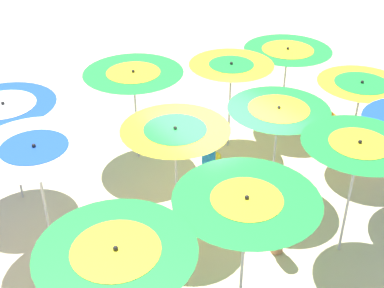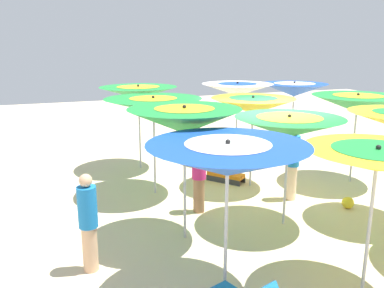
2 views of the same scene
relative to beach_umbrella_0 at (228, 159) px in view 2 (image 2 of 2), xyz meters
name	(u,v)px [view 2 (image 2 of 2)]	position (x,y,z in m)	size (l,w,h in m)	color
ground	(266,201)	(2.86, -2.41, -2.04)	(36.91, 36.91, 0.04)	beige
beach_umbrella_0	(228,159)	(0.00, 0.00, 0.00)	(2.21, 2.21, 2.29)	#B2B2B7
beach_umbrella_1	(377,160)	(-0.68, -1.90, -0.02)	(1.97, 1.97, 2.21)	#B2B2B7
beach_umbrella_3	(184,121)	(1.82, -0.04, 0.20)	(2.00, 2.00, 2.50)	#B2B2B7
beach_umbrella_4	(289,127)	(1.68, -2.09, -0.03)	(2.08, 2.08, 2.23)	#B2B2B7
beach_umbrella_6	(153,105)	(4.26, -0.14, 0.13)	(2.26, 2.26, 2.37)	#B2B2B7
beach_umbrella_7	(253,105)	(3.89, -2.54, 0.05)	(2.05, 2.05, 2.31)	#B2B2B7
beach_umbrella_8	(357,104)	(3.24, -5.14, 0.05)	(2.27, 2.27, 2.33)	#B2B2B7
beach_umbrella_9	(138,92)	(6.40, -0.30, 0.18)	(2.17, 2.17, 2.42)	#B2B2B7
beach_umbrella_10	(237,89)	(6.28, -3.33, 0.16)	(2.16, 2.16, 2.41)	#B2B2B7
beach_umbrella_11	(294,90)	(6.15, -5.27, 0.10)	(2.08, 2.08, 2.37)	#B2B2B7
lounger_2	(222,174)	(4.49, -2.04, -1.82)	(1.29, 1.11, 0.54)	#333338
beachgoer_0	(199,174)	(2.83, -0.72, -1.18)	(0.30, 0.30, 1.62)	#A3704C
beachgoer_1	(88,221)	(1.29, 1.74, -1.18)	(0.30, 0.30, 1.61)	#D8A87F
beachgoer_2	(293,162)	(2.75, -2.98, -1.10)	(0.30, 0.30, 1.74)	beige
beach_ball	(348,203)	(1.84, -3.84, -1.88)	(0.26, 0.26, 0.26)	yellow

